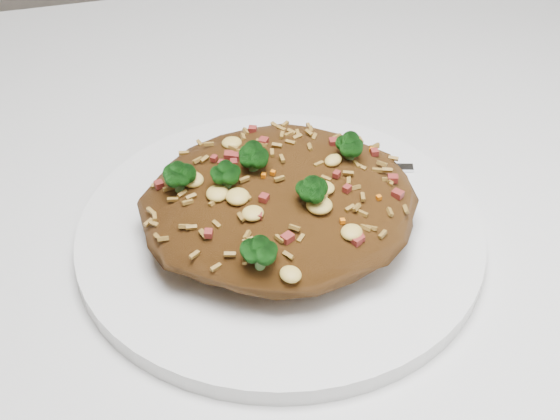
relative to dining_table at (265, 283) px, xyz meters
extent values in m
cube|color=silver|center=(0.00, 0.00, 0.07)|extent=(1.20, 0.80, 0.04)
cylinder|color=#946444|center=(0.54, 0.34, -0.30)|extent=(0.06, 0.06, 0.71)
cylinder|color=white|center=(0.00, -0.05, 0.10)|extent=(0.30, 0.30, 0.01)
ellipsoid|color=brown|center=(0.00, -0.05, 0.13)|extent=(0.20, 0.18, 0.05)
ellipsoid|color=#083807|center=(-0.01, -0.03, 0.16)|extent=(0.02, 0.02, 0.02)
ellipsoid|color=#083807|center=(-0.04, -0.04, 0.16)|extent=(0.02, 0.02, 0.02)
ellipsoid|color=#083807|center=(0.06, -0.03, 0.16)|extent=(0.02, 0.02, 0.02)
ellipsoid|color=#083807|center=(-0.07, -0.03, 0.16)|extent=(0.02, 0.02, 0.02)
ellipsoid|color=#083807|center=(-0.03, -0.12, 0.15)|extent=(0.02, 0.02, 0.02)
ellipsoid|color=#083807|center=(0.01, -0.08, 0.16)|extent=(0.02, 0.02, 0.02)
cube|color=silver|center=(0.09, 0.00, 0.11)|extent=(0.10, 0.03, 0.00)
cube|color=silver|center=(0.00, 0.03, 0.11)|extent=(0.04, 0.03, 0.00)
camera|label=1|loc=(-0.11, -0.46, 0.48)|focal=50.00mm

